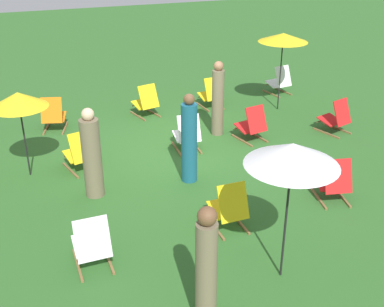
{
  "coord_description": "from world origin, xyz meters",
  "views": [
    {
      "loc": [
        2.95,
        8.97,
        4.49
      ],
      "look_at": [
        0.0,
        1.2,
        0.5
      ],
      "focal_mm": 45.4,
      "sensor_mm": 36.0,
      "label": 1
    }
  ],
  "objects": [
    {
      "name": "person_2",
      "position": [
        1.19,
        4.81,
        0.82
      ],
      "size": [
        0.37,
        0.37,
        1.67
      ],
      "rotation": [
        0.0,
        0.0,
        0.87
      ],
      "color": "#72664C",
      "rests_on": "ground"
    },
    {
      "name": "ground_plane",
      "position": [
        0.0,
        0.0,
        0.0
      ],
      "size": [
        40.0,
        40.0,
        0.0
      ],
      "primitive_type": "plane",
      "color": "#2D6026"
    },
    {
      "name": "umbrella_2",
      "position": [
        -0.13,
        4.35,
        1.88
      ],
      "size": [
        1.21,
        1.21,
        2.03
      ],
      "color": "black",
      "rests_on": "ground"
    },
    {
      "name": "person_1",
      "position": [
        0.09,
        1.3,
        0.82
      ],
      "size": [
        0.41,
        0.41,
        1.73
      ],
      "rotation": [
        0.0,
        0.0,
        5.22
      ],
      "color": "#195972",
      "rests_on": "ground"
    },
    {
      "name": "deckchair_10",
      "position": [
        2.21,
        -2.15,
        0.37
      ],
      "size": [
        0.67,
        0.86,
        0.83
      ],
      "rotation": [
        0.0,
        0.0,
        -0.29
      ],
      "color": "olive",
      "rests_on": "ground"
    },
    {
      "name": "deckchair_14",
      "position": [
        -3.9,
        0.34,
        0.37
      ],
      "size": [
        0.68,
        0.87,
        0.83
      ],
      "rotation": [
        0.0,
        0.0,
        0.29
      ],
      "color": "olive",
      "rests_on": "ground"
    },
    {
      "name": "deckchair_9",
      "position": [
        -0.08,
        -2.29,
        0.37
      ],
      "size": [
        0.65,
        0.86,
        0.83
      ],
      "rotation": [
        0.0,
        0.0,
        0.25
      ],
      "color": "olive",
      "rests_on": "ground"
    },
    {
      "name": "deckchair_8",
      "position": [
        -1.86,
        -2.28,
        0.37
      ],
      "size": [
        0.54,
        0.8,
        0.83
      ],
      "rotation": [
        0.0,
        0.0,
        0.08
      ],
      "color": "olive",
      "rests_on": "ground"
    },
    {
      "name": "umbrella_0",
      "position": [
        2.94,
        -0.01,
        1.54
      ],
      "size": [
        1.06,
        1.06,
        1.69
      ],
      "color": "black",
      "rests_on": "ground"
    },
    {
      "name": "deckchair_12",
      "position": [
        -1.88,
        0.04,
        0.37
      ],
      "size": [
        0.61,
        0.84,
        0.83
      ],
      "rotation": [
        0.0,
        0.0,
        0.2
      ],
      "color": "olive",
      "rests_on": "ground"
    },
    {
      "name": "deckchair_0",
      "position": [
        0.06,
        3.02,
        0.37
      ],
      "size": [
        0.49,
        0.76,
        0.83
      ],
      "rotation": [
        0.0,
        0.0,
        0.01
      ],
      "color": "olive",
      "rests_on": "ground"
    },
    {
      "name": "umbrella_1",
      "position": [
        -3.46,
        -1.53,
        1.88
      ],
      "size": [
        1.24,
        1.24,
        1.99
      ],
      "color": "black",
      "rests_on": "ground"
    },
    {
      "name": "deckchair_3",
      "position": [
        -4.12,
        -2.62,
        0.37
      ],
      "size": [
        0.6,
        0.83,
        0.83
      ],
      "rotation": [
        0.0,
        0.0,
        0.17
      ],
      "color": "olive",
      "rests_on": "ground"
    },
    {
      "name": "deckchair_13",
      "position": [
        -2.02,
        2.89,
        0.37
      ],
      "size": [
        0.63,
        0.85,
        0.83
      ],
      "rotation": [
        0.0,
        0.0,
        -0.22
      ],
      "color": "olive",
      "rests_on": "ground"
    },
    {
      "name": "deckchair_15",
      "position": [
        -0.34,
        0.0,
        0.37
      ],
      "size": [
        0.51,
        0.78,
        0.83
      ],
      "rotation": [
        0.0,
        0.0,
        -0.05
      ],
      "color": "olive",
      "rests_on": "ground"
    },
    {
      "name": "person_0",
      "position": [
        -1.3,
        -0.57,
        0.83
      ],
      "size": [
        0.34,
        0.34,
        1.72
      ],
      "rotation": [
        0.0,
        0.0,
        1.83
      ],
      "color": "#72664C",
      "rests_on": "ground"
    },
    {
      "name": "person_3",
      "position": [
        1.88,
        1.22,
        0.78
      ],
      "size": [
        0.44,
        0.44,
        1.67
      ],
      "rotation": [
        0.0,
        0.0,
        4.35
      ],
      "color": "#72664C",
      "rests_on": "ground"
    },
    {
      "name": "deckchair_7",
      "position": [
        1.95,
        0.13,
        0.37
      ],
      "size": [
        0.65,
        0.85,
        0.83
      ],
      "rotation": [
        0.0,
        0.0,
        0.25
      ],
      "color": "olive",
      "rests_on": "ground"
    },
    {
      "name": "deckchair_4",
      "position": [
        2.28,
        3.21,
        0.37
      ],
      "size": [
        0.49,
        0.77,
        0.83
      ],
      "rotation": [
        0.0,
        0.0,
        0.01
      ],
      "color": "olive",
      "rests_on": "ground"
    }
  ]
}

